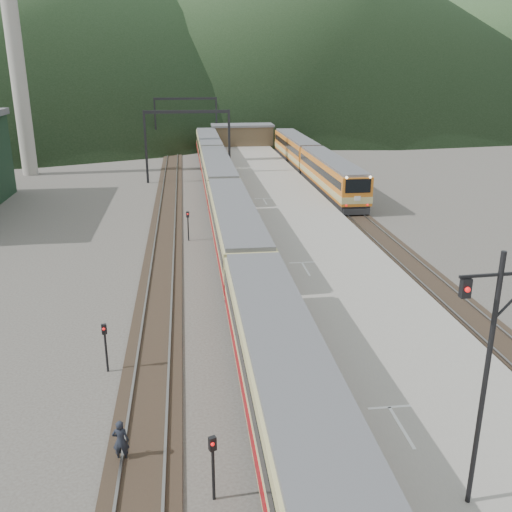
{
  "coord_description": "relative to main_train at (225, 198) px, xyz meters",
  "views": [
    {
      "loc": [
        -3.19,
        -9.89,
        12.83
      ],
      "look_at": [
        0.74,
        21.88,
        2.0
      ],
      "focal_mm": 40.0,
      "sensor_mm": 36.0,
      "label": 1
    }
  ],
  "objects": [
    {
      "name": "platform",
      "position": [
        5.6,
        0.52,
        -1.49
      ],
      "size": [
        8.0,
        100.0,
        1.0
      ],
      "primitive_type": "cube",
      "color": "gray",
      "rests_on": "ground"
    },
    {
      "name": "smokestack",
      "position": [
        -22.0,
        24.52,
        13.01
      ],
      "size": [
        1.8,
        1.8,
        30.0
      ],
      "primitive_type": "cylinder",
      "color": "#9E998E",
      "rests_on": "ground"
    },
    {
      "name": "track_far",
      "position": [
        -5.0,
        2.52,
        -1.92
      ],
      "size": [
        2.6,
        200.0,
        0.23
      ],
      "color": "black",
      "rests_on": "ground"
    },
    {
      "name": "short_signal_c",
      "position": [
        -6.94,
        -24.64,
        -0.53
      ],
      "size": [
        0.25,
        0.21,
        2.27
      ],
      "color": "black",
      "rests_on": "ground"
    },
    {
      "name": "signal_mast",
      "position": [
        4.41,
        -35.07,
        3.56
      ],
      "size": [
        2.2,
        0.27,
        7.51
      ],
      "color": "black",
      "rests_on": "platform"
    },
    {
      "name": "station_shed",
      "position": [
        5.6,
        40.52,
        0.58
      ],
      "size": [
        9.4,
        4.4,
        3.1
      ],
      "color": "brown",
      "rests_on": "platform"
    },
    {
      "name": "track_main",
      "position": [
        0.0,
        2.52,
        -1.92
      ],
      "size": [
        2.6,
        200.0,
        0.23
      ],
      "color": "black",
      "rests_on": "ground"
    },
    {
      "name": "hill_a",
      "position": [
        -40.0,
        152.52,
        28.01
      ],
      "size": [
        180.0,
        180.0,
        60.0
      ],
      "primitive_type": "cone",
      "color": "#254020",
      "rests_on": "ground"
    },
    {
      "name": "worker",
      "position": [
        -5.73,
        -30.75,
        -1.21
      ],
      "size": [
        0.6,
        0.42,
        1.55
      ],
      "primitive_type": "imported",
      "rotation": [
        0.0,
        0.0,
        3.06
      ],
      "color": "black",
      "rests_on": "ground"
    },
    {
      "name": "gantry_near",
      "position": [
        -2.85,
        17.52,
        3.6
      ],
      "size": [
        9.55,
        0.25,
        8.0
      ],
      "color": "black",
      "rests_on": "ground"
    },
    {
      "name": "short_signal_a",
      "position": [
        -2.72,
        -32.98,
        -0.53
      ],
      "size": [
        0.26,
        0.23,
        2.27
      ],
      "color": "black",
      "rests_on": "ground"
    },
    {
      "name": "second_train",
      "position": [
        11.5,
        18.38,
        -0.08
      ],
      "size": [
        2.75,
        37.53,
        3.36
      ],
      "color": "orange",
      "rests_on": "track_second"
    },
    {
      "name": "short_signal_b",
      "position": [
        -3.19,
        -5.39,
        -0.53
      ],
      "size": [
        0.24,
        0.19,
        2.27
      ],
      "color": "black",
      "rests_on": "ground"
    },
    {
      "name": "hill_c",
      "position": [
        110.0,
        172.52,
        23.01
      ],
      "size": [
        160.0,
        160.0,
        50.0
      ],
      "primitive_type": "cone",
      "color": "#254020",
      "rests_on": "ground"
    },
    {
      "name": "gantry_far",
      "position": [
        -2.85,
        42.52,
        3.6
      ],
      "size": [
        9.55,
        0.25,
        8.0
      ],
      "color": "black",
      "rests_on": "ground"
    },
    {
      "name": "main_train",
      "position": [
        0.0,
        0.0,
        0.0
      ],
      "size": [
        2.88,
        79.07,
        3.52
      ],
      "color": "tan",
      "rests_on": "track_main"
    },
    {
      "name": "track_second",
      "position": [
        11.5,
        2.52,
        -1.92
      ],
      "size": [
        2.6,
        200.0,
        0.23
      ],
      "color": "black",
      "rests_on": "ground"
    }
  ]
}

